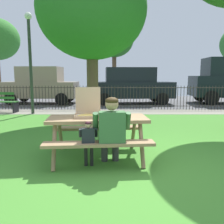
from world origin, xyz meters
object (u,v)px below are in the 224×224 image
at_px(child_at_table, 89,140).
at_px(parked_car_left, 131,85).
at_px(far_tree_midleft, 115,40).
at_px(picnic_table_foreground, 98,126).
at_px(pizza_box_open, 88,111).
at_px(adult_at_table, 112,129).
at_px(lamp_post_walkway, 30,53).
at_px(tree_near_table, 92,10).
at_px(parked_car_far_left, 41,85).

height_order(child_at_table, parked_car_left, parked_car_left).
relative_size(parked_car_left, far_tree_midleft, 0.79).
height_order(picnic_table_foreground, parked_car_left, parked_car_left).
xyz_separation_m(pizza_box_open, adult_at_table, (0.44, -0.60, -0.21)).
distance_m(picnic_table_foreground, pizza_box_open, 0.35).
bearing_deg(lamp_post_walkway, tree_near_table, -35.60).
bearing_deg(picnic_table_foreground, parked_car_left, 81.66).
distance_m(child_at_table, parked_car_far_left, 10.04).
xyz_separation_m(picnic_table_foreground, tree_near_table, (-0.36, 3.42, 2.91)).
xyz_separation_m(tree_near_table, far_tree_midleft, (0.80, 11.75, 0.75)).
bearing_deg(tree_near_table, pizza_box_open, -87.07).
bearing_deg(parked_car_far_left, child_at_table, -69.67).
bearing_deg(pizza_box_open, far_tree_midleft, 87.61).
xyz_separation_m(lamp_post_walkway, far_tree_midleft, (3.36, 9.92, 1.87)).
bearing_deg(far_tree_midleft, parked_car_left, -82.26).
bearing_deg(lamp_post_walkway, picnic_table_foreground, -60.95).
height_order(pizza_box_open, far_tree_midleft, far_tree_midleft).
relative_size(pizza_box_open, parked_car_left, 0.12).
distance_m(parked_car_far_left, parked_car_left, 4.90).
bearing_deg(parked_car_left, tree_near_table, -106.97).
relative_size(pizza_box_open, tree_near_table, 0.11).
relative_size(adult_at_table, parked_car_far_left, 0.30).
distance_m(child_at_table, parked_car_left, 9.52).
distance_m(pizza_box_open, tree_near_table, 4.23).
xyz_separation_m(pizza_box_open, tree_near_table, (-0.17, 3.31, 2.63)).
relative_size(adult_at_table, tree_near_table, 0.24).
height_order(picnic_table_foreground, parked_car_far_left, parked_car_far_left).
height_order(lamp_post_walkway, parked_car_far_left, lamp_post_walkway).
bearing_deg(pizza_box_open, lamp_post_walkway, 117.97).
bearing_deg(adult_at_table, child_at_table, -170.43).
relative_size(lamp_post_walkway, parked_car_far_left, 0.98).
bearing_deg(adult_at_table, parked_car_far_left, 112.45).
height_order(picnic_table_foreground, adult_at_table, adult_at_table).
distance_m(picnic_table_foreground, lamp_post_walkway, 6.28).
height_order(child_at_table, lamp_post_walkway, lamp_post_walkway).
bearing_deg(picnic_table_foreground, pizza_box_open, 148.98).
bearing_deg(child_at_table, picnic_table_foreground, 77.45).
relative_size(tree_near_table, parked_car_far_left, 1.27).
height_order(pizza_box_open, child_at_table, pizza_box_open).
distance_m(lamp_post_walkway, parked_car_far_left, 3.91).
height_order(adult_at_table, tree_near_table, tree_near_table).
bearing_deg(pizza_box_open, tree_near_table, 92.93).
height_order(pizza_box_open, parked_car_left, parked_car_left).
distance_m(pizza_box_open, lamp_post_walkway, 6.02).
xyz_separation_m(adult_at_table, child_at_table, (-0.37, -0.06, -0.16)).
height_order(picnic_table_foreground, child_at_table, child_at_table).
height_order(picnic_table_foreground, tree_near_table, tree_near_table).
height_order(tree_near_table, parked_car_far_left, tree_near_table).
distance_m(adult_at_table, lamp_post_walkway, 6.78).
bearing_deg(parked_car_far_left, far_tree_midleft, 57.40).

